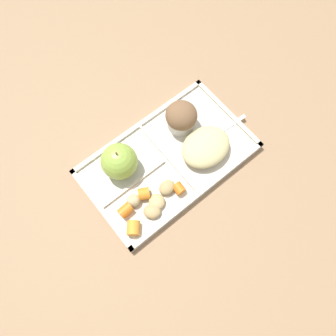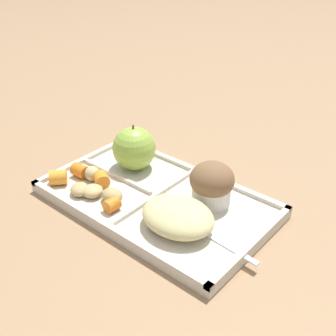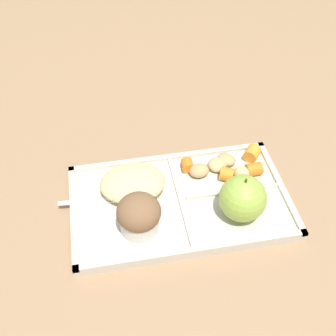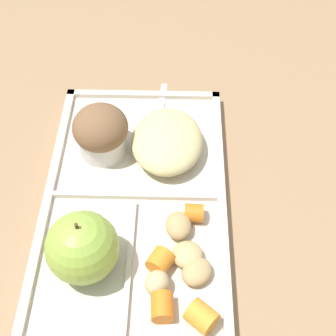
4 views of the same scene
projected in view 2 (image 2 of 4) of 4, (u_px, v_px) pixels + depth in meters
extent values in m
plane|color=#997551|center=(156.00, 204.00, 0.73)|extent=(6.00, 6.00, 0.00)
cube|color=beige|center=(156.00, 200.00, 0.73)|extent=(0.39, 0.23, 0.01)
cube|color=beige|center=(108.00, 226.00, 0.65)|extent=(0.39, 0.01, 0.01)
cube|color=beige|center=(195.00, 170.00, 0.80)|extent=(0.39, 0.01, 0.01)
cube|color=beige|center=(84.00, 160.00, 0.83)|extent=(0.01, 0.23, 0.01)
cube|color=beige|center=(253.00, 243.00, 0.62)|extent=(0.01, 0.23, 0.01)
cube|color=beige|center=(158.00, 196.00, 0.72)|extent=(0.01, 0.21, 0.01)
cube|color=beige|center=(115.00, 177.00, 0.78)|extent=(0.17, 0.01, 0.01)
sphere|color=#93B742|center=(134.00, 148.00, 0.79)|extent=(0.08, 0.08, 0.08)
cylinder|color=#4C381E|center=(133.00, 128.00, 0.77)|extent=(0.00, 0.00, 0.01)
cylinder|color=silver|center=(211.00, 194.00, 0.71)|extent=(0.06, 0.06, 0.03)
ellipsoid|color=brown|center=(212.00, 179.00, 0.69)|extent=(0.07, 0.07, 0.06)
cylinder|color=orange|center=(102.00, 180.00, 0.75)|extent=(0.03, 0.03, 0.03)
cylinder|color=orange|center=(112.00, 205.00, 0.69)|extent=(0.02, 0.02, 0.02)
cylinder|color=orange|center=(58.00, 177.00, 0.76)|extent=(0.04, 0.04, 0.03)
cylinder|color=orange|center=(80.00, 171.00, 0.78)|extent=(0.03, 0.03, 0.02)
ellipsoid|color=tan|center=(92.00, 174.00, 0.77)|extent=(0.04, 0.03, 0.03)
ellipsoid|color=tan|center=(112.00, 195.00, 0.71)|extent=(0.04, 0.03, 0.02)
ellipsoid|color=tan|center=(92.00, 191.00, 0.73)|extent=(0.04, 0.04, 0.02)
ellipsoid|color=tan|center=(80.00, 189.00, 0.73)|extent=(0.05, 0.05, 0.02)
ellipsoid|color=#D6C684|center=(178.00, 216.00, 0.65)|extent=(0.12, 0.10, 0.04)
sphere|color=#755B4C|center=(158.00, 221.00, 0.64)|extent=(0.03, 0.03, 0.03)
sphere|color=brown|center=(170.00, 218.00, 0.64)|extent=(0.04, 0.04, 0.04)
sphere|color=brown|center=(197.00, 224.00, 0.63)|extent=(0.04, 0.04, 0.04)
sphere|color=brown|center=(175.00, 213.00, 0.67)|extent=(0.03, 0.03, 0.03)
cube|color=white|center=(232.00, 249.00, 0.61)|extent=(0.09, 0.02, 0.00)
cube|color=white|center=(201.00, 231.00, 0.65)|extent=(0.03, 0.02, 0.00)
cylinder|color=white|center=(191.00, 221.00, 0.67)|extent=(0.02, 0.00, 0.00)
cylinder|color=white|center=(188.00, 223.00, 0.66)|extent=(0.02, 0.00, 0.00)
cylinder|color=white|center=(184.00, 225.00, 0.66)|extent=(0.02, 0.00, 0.00)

